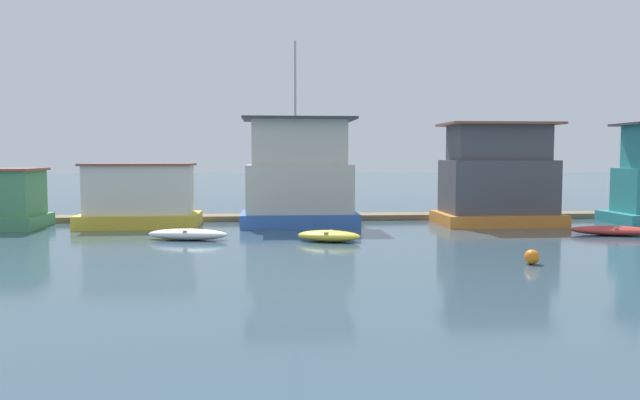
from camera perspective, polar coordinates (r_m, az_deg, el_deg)
The scene contains 9 objects.
ground_plane at distance 32.18m, azimuth -0.15°, elevation -2.36°, with size 200.00×200.00×0.00m, color #385160.
dock_walkway at distance 35.24m, azimuth -0.55°, elevation -1.56°, with size 51.00×1.66×0.30m, color #846B4C.
houseboat_yellow at distance 32.80m, azimuth -16.15°, elevation 0.22°, with size 5.92×3.26×3.22m.
houseboat_blue at distance 32.16m, azimuth -1.94°, elevation 2.10°, with size 5.95×3.80×9.43m.
houseboat_orange at distance 33.97m, azimuth 15.92°, elevation 1.85°, with size 6.18×4.00×5.30m.
dinghy_white at distance 27.34m, azimuth -11.98°, elevation -3.08°, with size 3.63×1.74×0.48m.
dinghy_yellow at distance 26.26m, azimuth 0.82°, elevation -3.29°, with size 2.96×2.08×0.47m.
dinghy_red at distance 31.25m, azimuth 25.27°, elevation -2.54°, with size 3.93×2.26×0.43m.
buoy_orange at distance 21.89m, azimuth 18.82°, elevation -4.95°, with size 0.49×0.49×0.49m, color orange.
Camera 1 is at (-2.55, -31.87, 3.58)m, focal length 35.00 mm.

